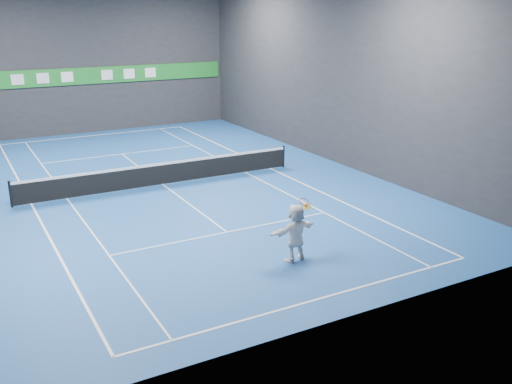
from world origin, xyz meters
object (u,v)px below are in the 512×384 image
player (296,233)px  tennis_net (163,173)px  tennis_ball (292,169)px  tennis_racket (304,204)px

player → tennis_net: bearing=-93.7°
player → tennis_ball: bearing=-14.5°
tennis_ball → tennis_racket: (0.48, 0.03, -1.16)m
tennis_ball → tennis_net: (-0.66, 9.46, -2.38)m
tennis_ball → tennis_racket: tennis_ball is taller
tennis_ball → player: bearing=-5.8°
tennis_net → tennis_ball: bearing=-86.0°
player → tennis_racket: bearing=179.7°
tennis_ball → tennis_net: size_ratio=0.00×
player → tennis_racket: size_ratio=2.89×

